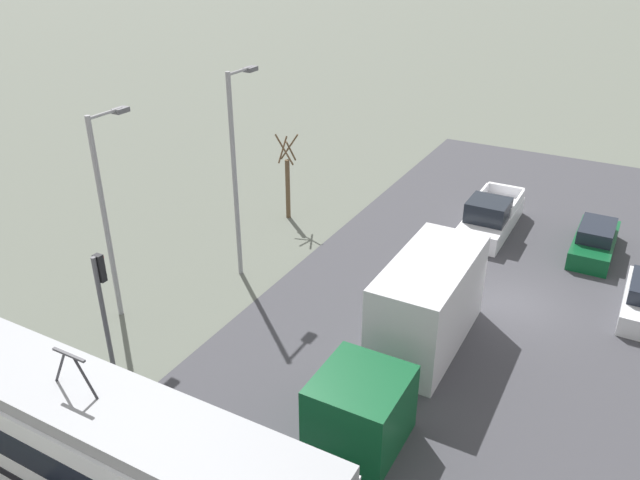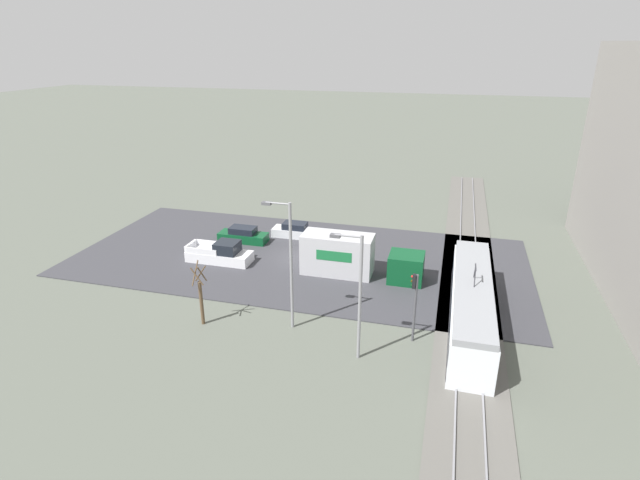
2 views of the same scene
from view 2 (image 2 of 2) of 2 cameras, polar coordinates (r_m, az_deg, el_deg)
The scene contains 12 objects.
ground_plane at distance 45.51m, azimuth -2.41°, elevation -2.01°, with size 320.00×320.00×0.00m, color #565B51.
road_surface at distance 45.49m, azimuth -2.41°, elevation -1.97°, with size 19.04×40.22×0.08m.
rail_bed at distance 43.71m, azimuth 16.55°, elevation -3.94°, with size 67.54×4.40×0.22m.
light_rail_tram at distance 35.72m, azimuth 16.88°, elevation -7.05°, with size 14.99×2.68×4.42m.
box_truck at distance 41.51m, azimuth 3.87°, elevation -1.98°, with size 2.59×10.08×3.41m.
pickup_truck at distance 45.11m, azimuth -11.28°, elevation -1.55°, with size 2.09×5.78×1.91m.
sedan_car_0 at distance 50.01m, azimuth -2.87°, elevation 1.06°, with size 1.75×4.50×1.46m.
sedan_car_1 at distance 49.32m, azimuth -8.77°, elevation 0.53°, with size 1.77×4.78×1.47m.
traffic_light_pole at distance 32.47m, azimuth 10.74°, elevation -6.56°, with size 0.28×0.47×4.79m.
street_tree at distance 35.21m, azimuth -13.46°, elevation -6.33°, with size 1.10×0.91×4.62m.
street_lamp_near_crossing at distance 29.61m, azimuth 4.24°, elevation -5.68°, with size 0.36×1.95×8.17m.
street_lamp_mid_block at distance 32.64m, azimuth -3.64°, elevation -2.14°, with size 0.36×1.95×8.97m.
Camera 2 is at (39.65, 12.78, 18.31)m, focal length 28.00 mm.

